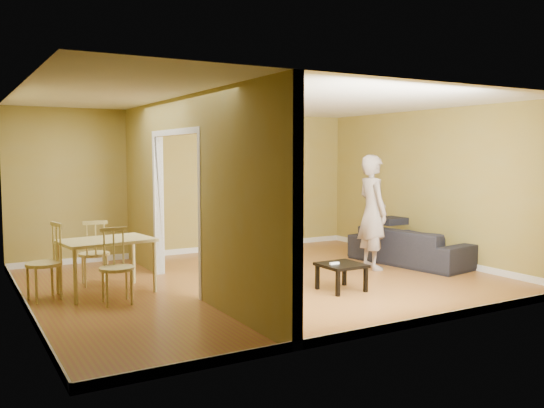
# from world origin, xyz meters

# --- Properties ---
(room_shell) EXTENTS (6.50, 6.50, 6.50)m
(room_shell) POSITION_xyz_m (0.00, 0.00, 1.30)
(room_shell) COLOR olive
(room_shell) RESTS_ON ground
(partition) EXTENTS (0.22, 5.50, 2.60)m
(partition) POSITION_xyz_m (-1.20, 0.00, 1.30)
(partition) COLOR olive
(partition) RESTS_ON ground
(wall_speaker) EXTENTS (0.10, 0.10, 0.10)m
(wall_speaker) POSITION_xyz_m (1.50, 2.69, 1.90)
(wall_speaker) COLOR black
(wall_speaker) RESTS_ON room_shell
(sofa) EXTENTS (2.21, 1.24, 0.80)m
(sofa) POSITION_xyz_m (2.70, -0.06, 0.40)
(sofa) COLOR black
(sofa) RESTS_ON ground
(person) EXTENTS (0.87, 0.74, 2.15)m
(person) POSITION_xyz_m (1.92, -0.04, 1.07)
(person) COLOR slate
(person) RESTS_ON ground
(bookshelf) EXTENTS (0.85, 0.37, 2.01)m
(bookshelf) POSITION_xyz_m (1.38, 2.61, 1.00)
(bookshelf) COLOR white
(bookshelf) RESTS_ON ground
(paper_box_teal) EXTENTS (0.45, 0.29, 0.23)m
(paper_box_teal) POSITION_xyz_m (1.34, 2.56, 0.93)
(paper_box_teal) COLOR #168D7B
(paper_box_teal) RESTS_ON bookshelf
(paper_box_navy_b) EXTENTS (0.46, 0.30, 0.23)m
(paper_box_navy_b) POSITION_xyz_m (1.39, 2.56, 1.33)
(paper_box_navy_b) COLOR navy
(paper_box_navy_b) RESTS_ON bookshelf
(paper_box_navy_c) EXTENTS (0.45, 0.29, 0.23)m
(paper_box_navy_c) POSITION_xyz_m (1.35, 2.56, 1.55)
(paper_box_navy_c) COLOR navy
(paper_box_navy_c) RESTS_ON bookshelf
(coffee_table) EXTENTS (0.55, 0.55, 0.37)m
(coffee_table) POSITION_xyz_m (0.59, -1.01, 0.32)
(coffee_table) COLOR black
(coffee_table) RESTS_ON ground
(game_controller) EXTENTS (0.14, 0.04, 0.03)m
(game_controller) POSITION_xyz_m (0.47, -1.01, 0.38)
(game_controller) COLOR white
(game_controller) RESTS_ON coffee_table
(dining_table) EXTENTS (1.16, 0.77, 0.72)m
(dining_table) POSITION_xyz_m (-2.20, 0.41, 0.64)
(dining_table) COLOR #EADC8D
(dining_table) RESTS_ON ground
(chair_left) EXTENTS (0.53, 0.53, 0.98)m
(chair_left) POSITION_xyz_m (-2.97, 0.44, 0.49)
(chair_left) COLOR tan
(chair_left) RESTS_ON ground
(chair_near) EXTENTS (0.46, 0.46, 0.93)m
(chair_near) POSITION_xyz_m (-2.22, -0.18, 0.47)
(chair_near) COLOR tan
(chair_near) RESTS_ON ground
(chair_far) EXTENTS (0.46, 0.46, 0.93)m
(chair_far) POSITION_xyz_m (-2.23, 0.99, 0.46)
(chair_far) COLOR tan
(chair_far) RESTS_ON ground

